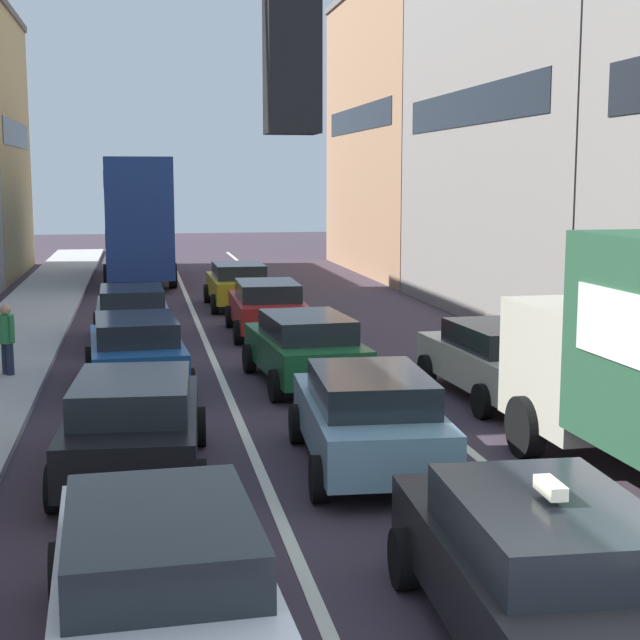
{
  "coord_description": "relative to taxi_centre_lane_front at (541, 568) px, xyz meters",
  "views": [
    {
      "loc": [
        -3.38,
        -5.84,
        4.3
      ],
      "look_at": [
        0.0,
        12.0,
        1.6
      ],
      "focal_mm": 53.89,
      "sensor_mm": 36.0,
      "label": 1
    }
  ],
  "objects": [
    {
      "name": "sidewalk_left",
      "position": [
        -6.83,
        18.1,
        -0.73
      ],
      "size": [
        2.6,
        64.0,
        0.14
      ],
      "primitive_type": "cube",
      "color": "#B5B5B5",
      "rests_on": "ground"
    },
    {
      "name": "lane_stripe_left",
      "position": [
        -1.83,
        18.1,
        -0.79
      ],
      "size": [
        0.16,
        60.0,
        0.01
      ],
      "primitive_type": "cube",
      "color": "silver",
      "rests_on": "ground"
    },
    {
      "name": "lane_stripe_right",
      "position": [
        1.57,
        18.1,
        -0.79
      ],
      "size": [
        0.16,
        60.0,
        0.01
      ],
      "primitive_type": "cube",
      "color": "silver",
      "rests_on": "ground"
    },
    {
      "name": "building_row_right",
      "position": [
        9.77,
        20.67,
        5.25
      ],
      "size": [
        7.2,
        43.9,
        12.83
      ],
      "rotation": [
        0.0,
        0.0,
        -1.57
      ],
      "color": "#9E7556",
      "rests_on": "ground"
    },
    {
      "name": "taxi_centre_lane_front",
      "position": [
        0.0,
        0.0,
        0.0
      ],
      "size": [
        2.22,
        4.38,
        1.66
      ],
      "rotation": [
        0.0,
        0.0,
        1.52
      ],
      "color": "black",
      "rests_on": "ground"
    },
    {
      "name": "sedan_left_lane_front",
      "position": [
        -3.4,
        0.35,
        -0.0
      ],
      "size": [
        2.19,
        4.37,
        1.49
      ],
      "rotation": [
        0.0,
        0.0,
        1.61
      ],
      "color": "silver",
      "rests_on": "ground"
    },
    {
      "name": "sedan_centre_lane_second",
      "position": [
        -0.22,
        5.73,
        -0.0
      ],
      "size": [
        2.27,
        4.4,
        1.49
      ],
      "rotation": [
        0.0,
        0.0,
        1.51
      ],
      "color": "#759EB7",
      "rests_on": "ground"
    },
    {
      "name": "wagon_left_lane_second",
      "position": [
        -3.64,
        5.97,
        -0.0
      ],
      "size": [
        2.29,
        4.41,
        1.49
      ],
      "rotation": [
        0.0,
        0.0,
        1.51
      ],
      "color": "black",
      "rests_on": "ground"
    },
    {
      "name": "hatchback_centre_lane_third",
      "position": [
        -0.14,
        11.69,
        -0.0
      ],
      "size": [
        2.28,
        4.41,
        1.49
      ],
      "rotation": [
        0.0,
        0.0,
        1.63
      ],
      "color": "#19592D",
      "rests_on": "ground"
    },
    {
      "name": "sedan_left_lane_third",
      "position": [
        -3.61,
        12.01,
        -0.0
      ],
      "size": [
        2.24,
        4.39,
        1.49
      ],
      "rotation": [
        0.0,
        0.0,
        1.62
      ],
      "color": "#194C8C",
      "rests_on": "ground"
    },
    {
      "name": "coupe_centre_lane_fourth",
      "position": [
        -0.08,
        18.2,
        -0.0
      ],
      "size": [
        2.13,
        4.33,
        1.49
      ],
      "rotation": [
        0.0,
        0.0,
        1.55
      ],
      "color": "#A51E1E",
      "rests_on": "ground"
    },
    {
      "name": "sedan_left_lane_fourth",
      "position": [
        -3.72,
        17.51,
        -0.0
      ],
      "size": [
        2.14,
        4.34,
        1.49
      ],
      "rotation": [
        0.0,
        0.0,
        1.59
      ],
      "color": "gray",
      "rests_on": "ground"
    },
    {
      "name": "sedan_centre_lane_fifth",
      "position": [
        -0.27,
        23.98,
        -0.0
      ],
      "size": [
        2.09,
        4.31,
        1.49
      ],
      "rotation": [
        0.0,
        0.0,
        1.58
      ],
      "color": "#B29319",
      "rests_on": "ground"
    },
    {
      "name": "sedan_right_lane_behind_truck",
      "position": [
        3.34,
        9.7,
        -0.0
      ],
      "size": [
        2.25,
        4.39,
        1.49
      ],
      "rotation": [
        0.0,
        0.0,
        1.62
      ],
      "color": "beige",
      "rests_on": "ground"
    },
    {
      "name": "bus_mid_queue_primary",
      "position": [
        -3.52,
        33.24,
        2.03
      ],
      "size": [
        2.93,
        10.54,
        5.06
      ],
      "rotation": [
        0.0,
        0.0,
        1.59
      ],
      "color": "navy",
      "rests_on": "ground"
    },
    {
      "name": "pedestrian_mid_sidewalk",
      "position": [
        -6.32,
        13.24,
        0.15
      ],
      "size": [
        0.36,
        0.45,
        1.66
      ],
      "rotation": [
        0.0,
        0.0,
        3.79
      ],
      "color": "#262D47",
      "rests_on": "ground"
    }
  ]
}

